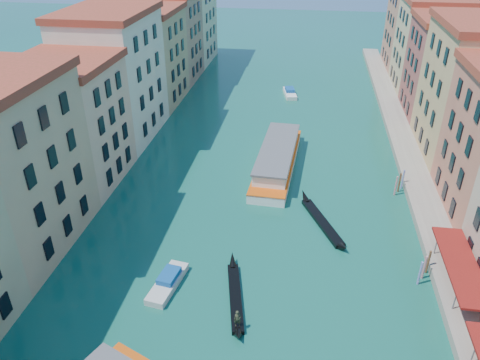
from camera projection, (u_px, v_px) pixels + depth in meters
name	position (u px, v px, depth m)	size (l,w,h in m)	color
left_bank_palazzos	(99.00, 93.00, 71.74)	(12.80, 128.40, 21.00)	beige
quay	(412.00, 167.00, 70.30)	(4.00, 140.00, 1.00)	gray
mooring_poles_right	(449.00, 356.00, 39.16)	(1.44, 54.24, 3.20)	#53351C
vaporetto_far	(277.00, 158.00, 70.51)	(6.33, 22.78, 3.35)	white
gondola_fore	(235.00, 296.00, 46.57)	(3.57, 12.33, 2.48)	black
gondola_far	(321.00, 220.00, 58.13)	(6.51, 12.67, 1.91)	black
motorboat_mid	(168.00, 282.00, 48.20)	(3.02, 6.71, 1.34)	silver
motorboat_far	(290.00, 93.00, 99.43)	(3.43, 7.17, 1.43)	white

